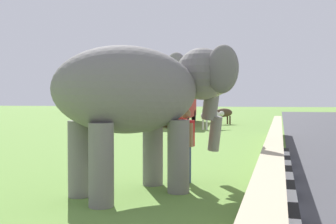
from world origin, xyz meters
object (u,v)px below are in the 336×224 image
Objects in this scene: cow_mid at (223,113)px; cow_near at (211,116)px; elephant at (145,93)px; person_handler at (186,141)px; bus_red at (176,97)px.

cow_near is at bearing -179.83° from cow_mid.
cow_mid is (5.60, 0.02, 0.00)m from cow_near.
elephant is at bearing -174.60° from cow_near.
bus_red is at bearing 15.52° from person_handler.
cow_mid is at bearing 5.80° from person_handler.
elephant is 17.10m from cow_near.
cow_mid is at bearing 0.17° from cow_near.
elephant reaches higher than cow_near.
cow_near and cow_mid have the same top height.
person_handler is at bearing -174.20° from cow_mid.
cow_near is at bearing 5.40° from elephant.
bus_red is 6.83m from cow_near.
cow_mid is (22.59, 1.62, -1.11)m from elephant.
elephant is at bearing 154.45° from person_handler.
bus_red is (22.54, 5.39, 0.10)m from elephant.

